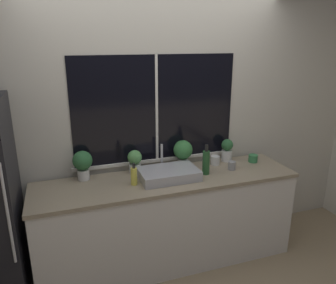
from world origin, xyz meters
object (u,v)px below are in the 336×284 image
at_px(sink, 168,174).
at_px(soap_bottle, 134,176).
at_px(potted_plant_far_right, 227,150).
at_px(bottle_tall, 206,162).
at_px(mug_green, 253,158).
at_px(potted_plant_center_right, 183,151).
at_px(potted_plant_center_left, 135,161).
at_px(mug_grey, 232,166).
at_px(potted_plant_far_left, 83,163).
at_px(mug_white, 215,160).

xyz_separation_m(sink, soap_bottle, (-0.33, -0.03, 0.04)).
distance_m(potted_plant_far_right, soap_bottle, 1.09).
distance_m(sink, potted_plant_far_right, 0.77).
xyz_separation_m(bottle_tall, mug_green, (0.60, 0.13, -0.08)).
height_order(potted_plant_center_right, potted_plant_far_right, potted_plant_center_right).
bearing_deg(bottle_tall, potted_plant_center_left, 158.27).
xyz_separation_m(sink, mug_grey, (0.66, -0.00, -0.00)).
xyz_separation_m(soap_bottle, mug_grey, (0.99, 0.03, -0.04)).
distance_m(potted_plant_center_left, soap_bottle, 0.27).
distance_m(potted_plant_center_left, mug_green, 1.24).
bearing_deg(mug_grey, potted_plant_center_left, 165.84).
xyz_separation_m(soap_bottle, mug_green, (1.30, 0.14, -0.04)).
height_order(potted_plant_far_right, soap_bottle, potted_plant_far_right).
bearing_deg(potted_plant_far_right, mug_grey, -106.44).
xyz_separation_m(potted_plant_far_left, mug_green, (1.71, -0.12, -0.12)).
bearing_deg(potted_plant_center_right, potted_plant_center_left, 180.00).
bearing_deg(potted_plant_far_left, soap_bottle, -32.55).
relative_size(potted_plant_far_left, potted_plant_far_right, 1.14).
bearing_deg(potted_plant_center_left, bottle_tall, -21.73).
bearing_deg(mug_grey, soap_bottle, -178.27).
bearing_deg(mug_green, potted_plant_center_left, 174.55).
bearing_deg(mug_white, potted_plant_far_right, 19.63).
bearing_deg(mug_white, mug_grey, -61.45).
bearing_deg(soap_bottle, mug_green, 6.30).
bearing_deg(potted_plant_far_right, mug_green, -25.52).
distance_m(bottle_tall, mug_green, 0.62).
distance_m(potted_plant_center_left, bottle_tall, 0.68).
xyz_separation_m(mug_grey, mug_green, (0.31, 0.11, -0.00)).
bearing_deg(potted_plant_far_left, potted_plant_far_right, 0.00).
relative_size(mug_grey, mug_green, 0.88).
height_order(potted_plant_center_left, potted_plant_far_right, potted_plant_far_right).
xyz_separation_m(potted_plant_center_right, soap_bottle, (-0.56, -0.26, -0.08)).
relative_size(potted_plant_center_right, potted_plant_far_right, 1.15).
distance_m(potted_plant_far_left, potted_plant_center_right, 0.97).
height_order(potted_plant_center_right, mug_grey, potted_plant_center_right).
xyz_separation_m(potted_plant_far_left, potted_plant_far_right, (1.47, 0.00, -0.04)).
bearing_deg(soap_bottle, potted_plant_far_left, 147.45).
relative_size(sink, mug_white, 5.76).
relative_size(potted_plant_far_right, mug_grey, 2.86).
relative_size(potted_plant_center_left, mug_grey, 2.71).
relative_size(potted_plant_far_left, mug_grey, 3.27).
height_order(potted_plant_far_left, mug_green, potted_plant_far_left).
relative_size(potted_plant_center_left, potted_plant_center_right, 0.83).
distance_m(bottle_tall, mug_white, 0.28).
xyz_separation_m(potted_plant_center_left, potted_plant_center_right, (0.49, 0.00, 0.04)).
relative_size(potted_plant_far_right, bottle_tall, 0.81).
relative_size(potted_plant_far_right, mug_green, 2.53).
height_order(potted_plant_center_right, mug_white, potted_plant_center_right).
bearing_deg(potted_plant_center_right, potted_plant_far_left, 180.00).
relative_size(mug_white, mug_grey, 1.11).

